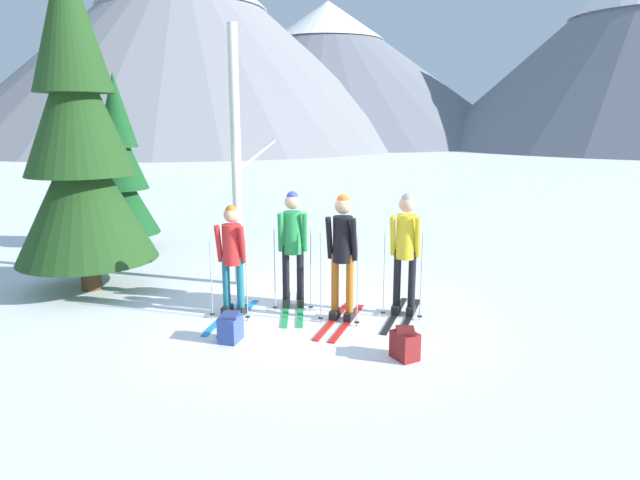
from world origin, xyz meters
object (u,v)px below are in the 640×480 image
(pine_tree_near, at_px, (79,140))
(backpack_on_snow_front, at_px, (230,328))
(skier_in_black, at_px, (343,249))
(skier_in_red, at_px, (232,257))
(pine_tree_mid, at_px, (120,171))
(birch_tree_tall, at_px, (237,157))
(skier_in_green, at_px, (293,242))
(backpack_on_snow_beside, at_px, (405,344))
(skier_in_yellow, at_px, (405,248))

(pine_tree_near, height_order, backpack_on_snow_front, pine_tree_near)
(skier_in_black, bearing_deg, backpack_on_snow_front, -147.61)
(skier_in_red, bearing_deg, pine_tree_mid, 129.84)
(birch_tree_tall, bearing_deg, skier_in_green, -47.20)
(backpack_on_snow_front, bearing_deg, skier_in_green, 65.23)
(skier_in_red, relative_size, pine_tree_near, 0.30)
(skier_in_red, distance_m, pine_tree_mid, 5.38)
(skier_in_green, bearing_deg, pine_tree_mid, 139.50)
(birch_tree_tall, height_order, backpack_on_snow_beside, birch_tree_tall)
(skier_in_green, xyz_separation_m, skier_in_yellow, (1.68, -0.23, -0.02))
(skier_in_black, distance_m, backpack_on_snow_beside, 1.76)
(birch_tree_tall, bearing_deg, pine_tree_near, -168.10)
(skier_in_black, distance_m, skier_in_yellow, 0.95)
(skier_in_yellow, relative_size, pine_tree_mid, 0.48)
(birch_tree_tall, bearing_deg, skier_in_black, -42.14)
(skier_in_green, relative_size, backpack_on_snow_beside, 4.54)
(skier_in_green, bearing_deg, skier_in_yellow, -7.67)
(skier_in_yellow, xyz_separation_m, backpack_on_snow_beside, (-0.10, -1.58, -0.83))
(skier_in_green, relative_size, backpack_on_snow_front, 4.77)
(backpack_on_snow_beside, bearing_deg, pine_tree_near, 154.41)
(pine_tree_near, relative_size, pine_tree_mid, 1.45)
(skier_in_yellow, xyz_separation_m, pine_tree_near, (-5.25, 0.88, 1.51))
(skier_in_red, height_order, backpack_on_snow_beside, skier_in_red)
(skier_in_green, distance_m, backpack_on_snow_beside, 2.55)
(skier_in_yellow, bearing_deg, backpack_on_snow_front, -152.86)
(skier_in_red, height_order, backpack_on_snow_front, skier_in_red)
(birch_tree_tall, distance_m, backpack_on_snow_beside, 4.51)
(skier_in_black, xyz_separation_m, pine_tree_mid, (-5.02, 4.13, 0.69))
(skier_in_yellow, xyz_separation_m, backpack_on_snow_front, (-2.34, -1.20, -0.83))
(skier_in_red, height_order, skier_in_green, skier_in_green)
(skier_in_yellow, height_order, pine_tree_near, pine_tree_near)
(skier_in_green, height_order, pine_tree_near, pine_tree_near)
(skier_in_green, bearing_deg, backpack_on_snow_front, -114.77)
(pine_tree_near, relative_size, backpack_on_snow_front, 14.55)
(backpack_on_snow_front, bearing_deg, skier_in_yellow, 27.14)
(skier_in_yellow, relative_size, backpack_on_snow_beside, 4.56)
(backpack_on_snow_front, distance_m, backpack_on_snow_beside, 2.28)
(backpack_on_snow_beside, bearing_deg, skier_in_yellow, 86.56)
(pine_tree_mid, relative_size, birch_tree_tall, 0.87)
(skier_in_red, bearing_deg, skier_in_yellow, 5.28)
(skier_in_yellow, relative_size, backpack_on_snow_front, 4.80)
(pine_tree_mid, distance_m, backpack_on_snow_front, 6.38)
(pine_tree_mid, height_order, backpack_on_snow_front, pine_tree_mid)
(skier_in_black, bearing_deg, pine_tree_mid, 140.52)
(pine_tree_mid, relative_size, backpack_on_snow_front, 10.05)
(pine_tree_mid, bearing_deg, skier_in_yellow, -33.00)
(pine_tree_near, bearing_deg, birch_tree_tall, 11.90)
(skier_in_green, xyz_separation_m, pine_tree_mid, (-4.24, 3.62, 0.71))
(pine_tree_near, distance_m, backpack_on_snow_beside, 6.17)
(backpack_on_snow_front, bearing_deg, birch_tree_tall, 99.45)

